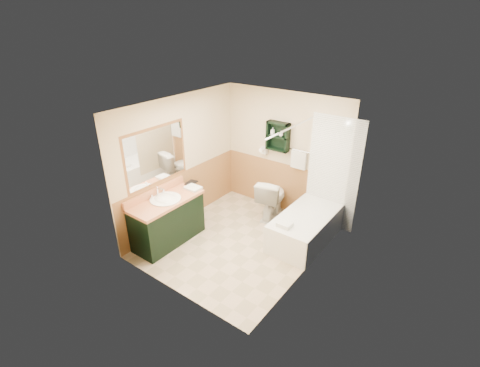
% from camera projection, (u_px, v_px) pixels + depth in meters
% --- Properties ---
extents(floor, '(3.00, 3.00, 0.00)m').
position_uv_depth(floor, '(237.00, 242.00, 6.12)').
color(floor, tan).
rests_on(floor, ground).
extents(back_wall, '(2.60, 0.04, 2.40)m').
position_uv_depth(back_wall, '(284.00, 153.00, 6.70)').
color(back_wall, '#F4E2BF').
rests_on(back_wall, ground).
extents(left_wall, '(0.04, 3.00, 2.40)m').
position_uv_depth(left_wall, '(179.00, 162.00, 6.31)').
color(left_wall, '#F4E2BF').
rests_on(left_wall, ground).
extents(right_wall, '(0.04, 3.00, 2.40)m').
position_uv_depth(right_wall, '(312.00, 204.00, 4.89)').
color(right_wall, '#F4E2BF').
rests_on(right_wall, ground).
extents(ceiling, '(2.60, 3.00, 0.04)m').
position_uv_depth(ceiling, '(237.00, 105.00, 5.07)').
color(ceiling, white).
rests_on(ceiling, back_wall).
extents(wainscot_left, '(2.98, 2.98, 1.00)m').
position_uv_depth(wainscot_left, '(183.00, 196.00, 6.59)').
color(wainscot_left, '#A76A43').
rests_on(wainscot_left, left_wall).
extents(wainscot_back, '(2.58, 2.58, 1.00)m').
position_uv_depth(wainscot_back, '(282.00, 186.00, 6.98)').
color(wainscot_back, '#A76A43').
rests_on(wainscot_back, back_wall).
extents(mirror_frame, '(1.30, 1.30, 1.00)m').
position_uv_depth(mirror_frame, '(156.00, 156.00, 5.75)').
color(mirror_frame, brown).
rests_on(mirror_frame, left_wall).
extents(mirror_glass, '(1.20, 1.20, 0.90)m').
position_uv_depth(mirror_glass, '(156.00, 156.00, 5.75)').
color(mirror_glass, white).
rests_on(mirror_glass, left_wall).
extents(tile_right, '(1.50, 1.50, 2.10)m').
position_uv_depth(tile_right, '(330.00, 193.00, 5.52)').
color(tile_right, white).
rests_on(tile_right, right_wall).
extents(tile_back, '(0.95, 0.95, 2.10)m').
position_uv_depth(tile_back, '(333.00, 174.00, 6.18)').
color(tile_back, white).
rests_on(tile_back, back_wall).
extents(tile_accent, '(1.50, 1.50, 0.10)m').
position_uv_depth(tile_accent, '(336.00, 142.00, 5.16)').
color(tile_accent, '#14482B').
rests_on(tile_accent, right_wall).
extents(wall_shelf, '(0.45, 0.15, 0.55)m').
position_uv_depth(wall_shelf, '(278.00, 136.00, 6.52)').
color(wall_shelf, black).
rests_on(wall_shelf, back_wall).
extents(hair_dryer, '(0.10, 0.24, 0.18)m').
position_uv_depth(hair_dryer, '(265.00, 150.00, 6.85)').
color(hair_dryer, white).
rests_on(hair_dryer, back_wall).
extents(towel_bar, '(0.40, 0.06, 0.40)m').
position_uv_depth(towel_bar, '(300.00, 151.00, 6.40)').
color(towel_bar, silver).
rests_on(towel_bar, back_wall).
extents(curtain_rod, '(0.03, 1.60, 0.03)m').
position_uv_depth(curtain_rod, '(292.00, 127.00, 5.51)').
color(curtain_rod, silver).
rests_on(curtain_rod, back_wall).
extents(shower_curtain, '(1.05, 1.05, 1.70)m').
position_uv_depth(shower_curtain, '(294.00, 172.00, 6.01)').
color(shower_curtain, '#B9AC8C').
rests_on(shower_curtain, curtain_rod).
extents(vanity, '(0.59, 1.30, 0.82)m').
position_uv_depth(vanity, '(168.00, 220.00, 5.99)').
color(vanity, black).
rests_on(vanity, ground).
extents(bathtub, '(0.78, 1.50, 0.52)m').
position_uv_depth(bathtub, '(306.00, 228.00, 6.06)').
color(bathtub, white).
rests_on(bathtub, ground).
extents(toilet, '(0.63, 0.90, 0.80)m').
position_uv_depth(toilet, '(272.00, 198.00, 6.75)').
color(toilet, white).
rests_on(toilet, ground).
extents(counter_towel, '(0.27, 0.22, 0.04)m').
position_uv_depth(counter_towel, '(193.00, 188.00, 6.15)').
color(counter_towel, silver).
rests_on(counter_towel, vanity).
extents(vanity_book, '(0.17, 0.05, 0.23)m').
position_uv_depth(vanity_book, '(187.00, 177.00, 6.35)').
color(vanity_book, black).
rests_on(vanity_book, vanity).
extents(tub_towel, '(0.23, 0.19, 0.07)m').
position_uv_depth(tub_towel, '(285.00, 224.00, 5.61)').
color(tub_towel, silver).
rests_on(tub_towel, bathtub).
extents(soap_bottle_a, '(0.08, 0.15, 0.06)m').
position_uv_depth(soap_bottle_a, '(273.00, 133.00, 6.55)').
color(soap_bottle_a, white).
rests_on(soap_bottle_a, wall_shelf).
extents(soap_bottle_b, '(0.10, 0.12, 0.09)m').
position_uv_depth(soap_bottle_b, '(281.00, 134.00, 6.45)').
color(soap_bottle_b, white).
rests_on(soap_bottle_b, wall_shelf).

